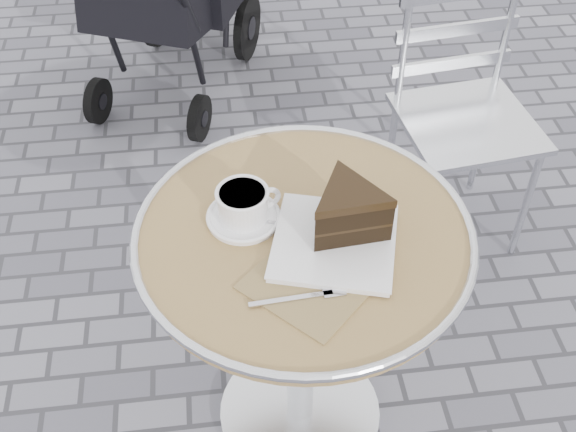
{
  "coord_description": "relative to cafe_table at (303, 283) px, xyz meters",
  "views": [
    {
      "loc": [
        -0.16,
        -1.03,
        1.81
      ],
      "look_at": [
        -0.03,
        0.0,
        0.78
      ],
      "focal_mm": 45.0,
      "sensor_mm": 36.0,
      "label": 1
    }
  ],
  "objects": [
    {
      "name": "cappuccino_set",
      "position": [
        -0.12,
        0.05,
        0.2
      ],
      "size": [
        0.18,
        0.15,
        0.08
      ],
      "rotation": [
        0.0,
        0.0,
        0.25
      ],
      "color": "white",
      "rests_on": "cafe_table"
    },
    {
      "name": "cake_plate_set",
      "position": [
        0.08,
        -0.03,
        0.22
      ],
      "size": [
        0.37,
        0.39,
        0.13
      ],
      "rotation": [
        0.0,
        0.0,
        -0.28
      ],
      "color": "#8C704C",
      "rests_on": "cafe_table"
    },
    {
      "name": "cafe_table",
      "position": [
        0.0,
        0.0,
        0.0
      ],
      "size": [
        0.72,
        0.72,
        0.74
      ],
      "color": "silver",
      "rests_on": "ground"
    },
    {
      "name": "bistro_chair",
      "position": [
        0.59,
        0.76,
        -0.02
      ],
      "size": [
        0.44,
        0.44,
        0.88
      ],
      "rotation": [
        0.0,
        0.0,
        0.12
      ],
      "color": "silver",
      "rests_on": "ground"
    },
    {
      "name": "ground",
      "position": [
        0.0,
        0.0,
        -0.57
      ],
      "size": [
        80.0,
        80.0,
        0.0
      ],
      "primitive_type": "plane",
      "color": "slate",
      "rests_on": "ground"
    }
  ]
}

